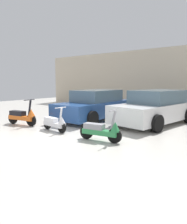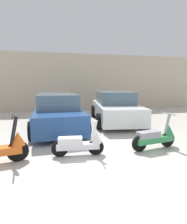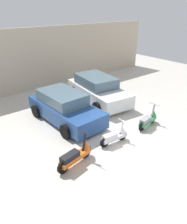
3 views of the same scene
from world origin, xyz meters
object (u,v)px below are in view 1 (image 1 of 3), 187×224
at_px(scooter_front_left, 23,116).
at_px(car_rear_center, 155,108).
at_px(scooter_front_right, 55,123).
at_px(car_rear_left, 95,105).
at_px(scooter_front_center, 102,130).

bearing_deg(scooter_front_left, car_rear_center, 32.48).
relative_size(scooter_front_left, car_rear_center, 0.35).
relative_size(scooter_front_right, car_rear_center, 0.30).
bearing_deg(car_rear_center, scooter_front_right, -23.35).
height_order(scooter_front_right, car_rear_center, car_rear_center).
xyz_separation_m(scooter_front_right, car_rear_left, (-0.52, 2.99, 0.36)).
bearing_deg(scooter_front_center, car_rear_left, 122.88).
height_order(scooter_front_left, scooter_front_center, scooter_front_left).
relative_size(scooter_front_center, car_rear_center, 0.32).
bearing_deg(scooter_front_left, scooter_front_right, -7.39).
relative_size(scooter_front_center, car_rear_left, 0.34).
bearing_deg(scooter_front_center, scooter_front_left, 172.11).
bearing_deg(car_rear_center, scooter_front_center, 6.24).
bearing_deg(scooter_front_right, car_rear_center, 64.31).
relative_size(scooter_front_right, scooter_front_center, 0.93).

